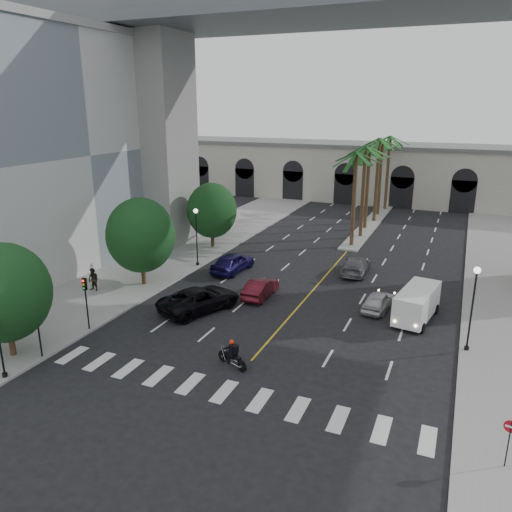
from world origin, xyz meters
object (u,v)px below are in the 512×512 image
Objects in this scene: car_a at (378,301)px; car_d at (356,265)px; pedestrian_a at (35,312)px; do_not_enter_sign at (510,434)px; lamp_post_right at (473,302)px; cargo_van at (417,303)px; motorcycle_rider at (233,355)px; pedestrian_b at (93,280)px; lamp_post_left_far at (196,232)px; car_c at (200,299)px; car_b at (261,288)px; traffic_signal_far at (86,295)px; car_e at (233,262)px; traffic_signal_near at (37,319)px.

car_d is (-3.17, 7.39, 0.05)m from car_a.
do_not_enter_sign is (28.00, -2.85, 0.63)m from pedestrian_a.
lamp_post_right is 5.28m from cargo_van.
motorcycle_rider is 0.54× the size of car_a.
car_d is 21.89m from pedestrian_b.
lamp_post_left_far reaches higher than car_d.
pedestrian_a is 6.48m from pedestrian_b.
lamp_post_right is 0.88× the size of car_c.
lamp_post_right reaches higher than car_b.
cargo_van reaches higher than car_a.
motorcycle_rider reaches higher than car_d.
car_b is 0.85× the size of car_d.
traffic_signal_far is 1.70× the size of motorcycle_rider.
pedestrian_b reaches higher than car_e.
car_c is at bearing 4.57° from pedestrian_b.
car_a is 0.79× the size of car_e.
traffic_signal_far is at bearing -89.60° from lamp_post_left_far.
car_c is 1.21× the size of car_d.
car_a is 21.69m from pedestrian_b.
car_c is at bearing 63.06° from traffic_signal_near.
traffic_signal_far reaches higher than car_d.
do_not_enter_sign reaches higher than pedestrian_a.
car_d is 10.77m from car_e.
do_not_enter_sign is at bearing -2.83° from pedestrian_a.
pedestrian_b is (-4.34, 5.63, -1.44)m from traffic_signal_far.
pedestrian_b is (-0.64, 6.45, 0.03)m from pedestrian_a.
lamp_post_right is at bearing 5.32° from pedestrian_b.
car_a is at bearing 17.45° from pedestrian_b.
motorcycle_rider is at bearing 175.99° from do_not_enter_sign.
pedestrian_b is at bearing 18.92° from car_b.
car_c reaches higher than car_d.
cargo_van reaches higher than car_d.
do_not_enter_sign reaches higher than car_c.
lamp_post_left_far reaches higher than car_c.
car_e is (-10.07, -3.83, 0.12)m from car_d.
motorcycle_rider is 0.43× the size of car_d.
pedestrian_a is (-23.08, -10.91, -0.20)m from cargo_van.
car_a is 8.04m from car_d.
cargo_van is at bearing -138.92° from car_c.
car_a is at bearing 173.38° from cargo_van.
car_e is at bearing -8.47° from car_a.
motorcycle_rider is 1.17× the size of pedestrian_b.
traffic_signal_far is 22.80m from car_d.
cargo_van is at bearing 118.54° from do_not_enter_sign.
cargo_van is at bearing -12.72° from lamp_post_left_far.
cargo_van is (14.40, 4.29, 0.38)m from car_c.
car_a is 1.74× the size of do_not_enter_sign.
pedestrian_a is (-17.23, -19.07, 0.30)m from car_d.
car_a is 0.65× the size of car_c.
car_d is 10.05m from cargo_van.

